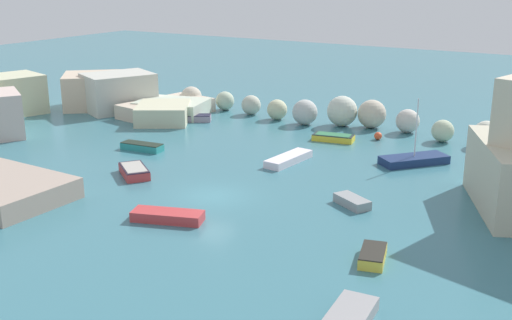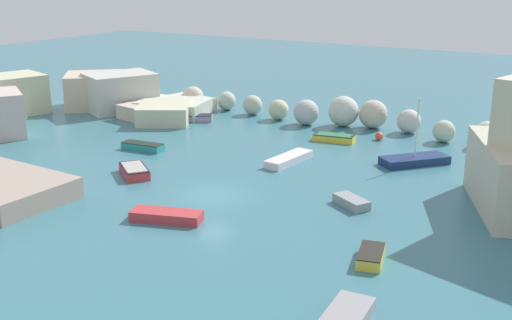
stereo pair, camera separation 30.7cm
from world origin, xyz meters
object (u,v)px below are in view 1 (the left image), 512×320
object	(u,v)px
moored_boat_0	(189,118)
moored_boat_9	(352,202)
channel_buoy	(378,136)
moored_boat_5	(142,147)
moored_boat_1	(134,171)
moored_boat_2	(414,160)
stone_dock	(0,189)
moored_boat_3	(349,317)
moored_boat_7	(373,256)
moored_boat_10	(26,193)
moored_boat_8	(333,137)
moored_boat_6	(168,216)
moored_boat_4	(289,159)

from	to	relation	value
moored_boat_0	moored_boat_9	xyz separation A→B (m)	(21.44, -12.54, -0.03)
channel_buoy	moored_boat_5	size ratio (longest dim) A/B	0.19
moored_boat_1	moored_boat_2	bearing A→B (deg)	75.84
stone_dock	moored_boat_2	xyz separation A→B (m)	(19.43, 20.17, -0.33)
stone_dock	moored_boat_0	xyz separation A→B (m)	(-2.54, 22.51, -0.34)
moored_boat_3	moored_boat_7	world-z (taller)	moored_boat_7
moored_boat_9	moored_boat_10	bearing A→B (deg)	-123.06
moored_boat_10	moored_boat_0	bearing A→B (deg)	13.85
moored_boat_5	moored_boat_8	distance (m)	15.43
stone_dock	moored_boat_1	distance (m)	8.62
moored_boat_2	moored_boat_6	xyz separation A→B (m)	(-8.46, -17.67, -0.03)
stone_dock	moored_boat_6	world-z (taller)	stone_dock
moored_boat_1	moored_boat_7	bearing A→B (deg)	24.57
moored_boat_2	moored_boat_5	bearing A→B (deg)	-28.50
moored_boat_7	moored_boat_4	bearing A→B (deg)	27.70
moored_boat_3	moored_boat_10	world-z (taller)	moored_boat_10
stone_dock	moored_boat_1	size ratio (longest dim) A/B	2.42
moored_boat_8	moored_boat_9	xyz separation A→B (m)	(7.09, -13.02, -0.02)
moored_boat_2	moored_boat_10	world-z (taller)	moored_boat_2
moored_boat_0	moored_boat_3	distance (m)	36.18
moored_boat_1	moored_boat_6	xyz separation A→B (m)	(7.01, -5.16, -0.05)
moored_boat_1	moored_boat_3	distance (m)	22.23
moored_boat_3	moored_boat_10	size ratio (longest dim) A/B	0.94
moored_boat_0	moored_boat_6	xyz separation A→B (m)	(13.51, -20.02, -0.02)
moored_boat_4	moored_boat_7	world-z (taller)	moored_boat_7
moored_boat_7	moored_boat_10	distance (m)	21.63
moored_boat_2	moored_boat_6	distance (m)	19.59
moored_boat_0	moored_boat_10	bearing A→B (deg)	68.82
moored_boat_7	moored_boat_9	xyz separation A→B (m)	(-3.74, 6.38, -0.01)
moored_boat_3	moored_boat_8	distance (m)	27.94
moored_boat_10	channel_buoy	bearing A→B (deg)	-25.25
moored_boat_7	channel_buoy	bearing A→B (deg)	5.19
stone_dock	moored_boat_5	distance (m)	12.79
moored_boat_4	moored_boat_5	size ratio (longest dim) A/B	1.32
moored_boat_6	moored_boat_7	size ratio (longest dim) A/B	1.61
stone_dock	moored_boat_7	size ratio (longest dim) A/B	3.14
moored_boat_1	moored_boat_4	size ratio (longest dim) A/B	0.74
moored_boat_5	moored_boat_6	xyz separation A→B (m)	(10.74, -10.28, 0.00)
moored_boat_1	moored_boat_10	bearing A→B (deg)	-75.67
moored_boat_0	moored_boat_8	distance (m)	14.36
channel_buoy	moored_boat_0	bearing A→B (deg)	-171.21
moored_boat_2	moored_boat_0	bearing A→B (deg)	-55.63
moored_boat_1	moored_boat_8	bearing A→B (deg)	99.77
moored_boat_1	moored_boat_6	distance (m)	8.70
moored_boat_3	moored_boat_6	distance (m)	13.74
stone_dock	moored_boat_9	world-z (taller)	stone_dock
moored_boat_6	moored_boat_5	bearing A→B (deg)	-62.79
channel_buoy	moored_boat_8	distance (m)	3.74
moored_boat_5	moored_boat_8	xyz separation A→B (m)	(11.58, 10.20, 0.01)
moored_boat_1	moored_boat_7	distance (m)	19.11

